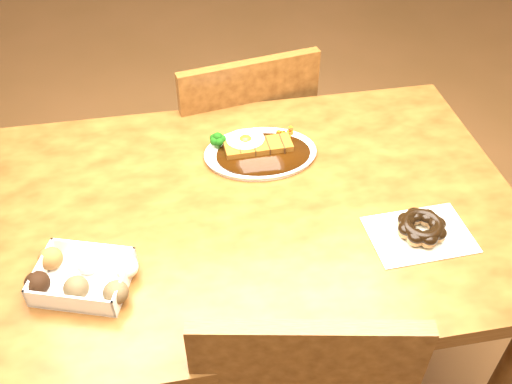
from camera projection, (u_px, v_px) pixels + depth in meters
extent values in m
plane|color=brown|center=(253.00, 376.00, 1.79)|extent=(6.00, 6.00, 0.00)
cube|color=#47250E|center=(252.00, 211.00, 1.29)|extent=(1.20, 0.80, 0.04)
cylinder|color=#47250E|center=(58.00, 244.00, 1.72)|extent=(0.06, 0.06, 0.71)
cylinder|color=#47250E|center=(398.00, 200.00, 1.86)|extent=(0.06, 0.06, 0.71)
cube|color=#47250E|center=(232.00, 150.00, 1.93)|extent=(0.49, 0.49, 0.04)
cylinder|color=#47250E|center=(261.00, 160.00, 2.24)|extent=(0.04, 0.04, 0.41)
cylinder|color=#47250E|center=(177.00, 180.00, 2.16)|extent=(0.04, 0.04, 0.41)
cylinder|color=#47250E|center=(295.00, 218.00, 2.01)|extent=(0.04, 0.04, 0.41)
cylinder|color=#47250E|center=(202.00, 243.00, 1.92)|extent=(0.04, 0.04, 0.41)
cube|color=#47250E|center=(250.00, 124.00, 1.64)|extent=(0.40, 0.10, 0.40)
ellipsoid|color=white|center=(261.00, 153.00, 1.40)|extent=(0.28, 0.20, 0.01)
ellipsoid|color=black|center=(263.00, 154.00, 1.38)|extent=(0.24, 0.17, 0.01)
cube|color=#6B380C|center=(258.00, 147.00, 1.39)|extent=(0.17, 0.06, 0.02)
ellipsoid|color=white|center=(245.00, 139.00, 1.39)|extent=(0.10, 0.08, 0.01)
ellipsoid|color=#FFB214|center=(245.00, 139.00, 1.39)|extent=(0.03, 0.03, 0.02)
cube|color=white|center=(83.00, 276.00, 1.10)|extent=(0.21, 0.18, 0.05)
ellipsoid|color=black|center=(37.00, 283.00, 1.08)|extent=(0.05, 0.05, 0.04)
ellipsoid|color=black|center=(76.00, 288.00, 1.07)|extent=(0.05, 0.05, 0.04)
ellipsoid|color=black|center=(116.00, 292.00, 1.06)|extent=(0.05, 0.05, 0.04)
ellipsoid|color=brown|center=(50.00, 258.00, 1.12)|extent=(0.05, 0.05, 0.04)
ellipsoid|color=beige|center=(88.00, 263.00, 1.12)|extent=(0.05, 0.05, 0.04)
ellipsoid|color=beige|center=(126.00, 267.00, 1.11)|extent=(0.05, 0.05, 0.04)
cube|color=silver|center=(420.00, 234.00, 1.21)|extent=(0.22, 0.16, 0.00)
torus|color=olive|center=(421.00, 228.00, 1.19)|extent=(0.11, 0.11, 0.03)
torus|color=black|center=(422.00, 225.00, 1.19)|extent=(0.10, 0.10, 0.02)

